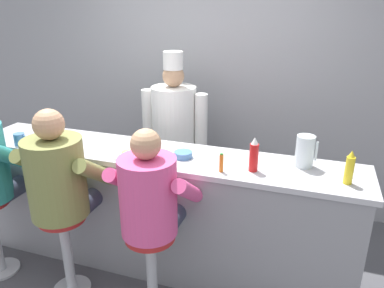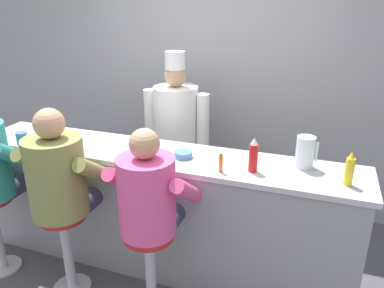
{
  "view_description": "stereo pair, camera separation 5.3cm",
  "coord_description": "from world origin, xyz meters",
  "px_view_note": "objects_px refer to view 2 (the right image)",
  "views": [
    {
      "loc": [
        1.14,
        -2.2,
        2.15
      ],
      "look_at": [
        0.31,
        0.25,
        1.16
      ],
      "focal_mm": 35.0,
      "sensor_mm": 36.0,
      "label": 1
    },
    {
      "loc": [
        1.19,
        -2.18,
        2.15
      ],
      "look_at": [
        0.31,
        0.25,
        1.16
      ],
      "focal_mm": 35.0,
      "sensor_mm": 36.0,
      "label": 2
    }
  ],
  "objects_px": {
    "mustard_bottle_yellow": "(350,170)",
    "water_pitcher_clear": "(305,152)",
    "cereal_bowl": "(183,155)",
    "ketchup_bottle_red": "(253,156)",
    "diner_seated_pink": "(149,201)",
    "coffee_mug_blue": "(22,138)",
    "hot_sauce_bottle_orange": "(221,163)",
    "breakfast_plate": "(130,154)",
    "diner_seated_olive": "(61,181)",
    "cook_in_whites_near": "(176,131)"
  },
  "relations": [
    {
      "from": "mustard_bottle_yellow",
      "to": "water_pitcher_clear",
      "type": "distance_m",
      "value": 0.34
    },
    {
      "from": "cereal_bowl",
      "to": "ketchup_bottle_red",
      "type": "bearing_deg",
      "value": -6.92
    },
    {
      "from": "mustard_bottle_yellow",
      "to": "diner_seated_pink",
      "type": "bearing_deg",
      "value": -160.73
    },
    {
      "from": "mustard_bottle_yellow",
      "to": "coffee_mug_blue",
      "type": "bearing_deg",
      "value": -177.44
    },
    {
      "from": "hot_sauce_bottle_orange",
      "to": "water_pitcher_clear",
      "type": "relative_size",
      "value": 0.59
    },
    {
      "from": "mustard_bottle_yellow",
      "to": "breakfast_plate",
      "type": "height_order",
      "value": "mustard_bottle_yellow"
    },
    {
      "from": "coffee_mug_blue",
      "to": "cereal_bowl",
      "type": "bearing_deg",
      "value": 7.28
    },
    {
      "from": "ketchup_bottle_red",
      "to": "diner_seated_olive",
      "type": "distance_m",
      "value": 1.39
    },
    {
      "from": "mustard_bottle_yellow",
      "to": "hot_sauce_bottle_orange",
      "type": "xyz_separation_m",
      "value": [
        -0.82,
        -0.09,
        -0.04
      ]
    },
    {
      "from": "ketchup_bottle_red",
      "to": "coffee_mug_blue",
      "type": "relative_size",
      "value": 1.82
    },
    {
      "from": "ketchup_bottle_red",
      "to": "diner_seated_pink",
      "type": "distance_m",
      "value": 0.77
    },
    {
      "from": "coffee_mug_blue",
      "to": "diner_seated_olive",
      "type": "height_order",
      "value": "diner_seated_olive"
    },
    {
      "from": "mustard_bottle_yellow",
      "to": "cook_in_whites_near",
      "type": "distance_m",
      "value": 1.77
    },
    {
      "from": "ketchup_bottle_red",
      "to": "coffee_mug_blue",
      "type": "bearing_deg",
      "value": -176.74
    },
    {
      "from": "diner_seated_pink",
      "to": "ketchup_bottle_red",
      "type": "bearing_deg",
      "value": 35.12
    },
    {
      "from": "breakfast_plate",
      "to": "ketchup_bottle_red",
      "type": "bearing_deg",
      "value": 2.51
    },
    {
      "from": "water_pitcher_clear",
      "to": "diner_seated_pink",
      "type": "height_order",
      "value": "diner_seated_pink"
    },
    {
      "from": "mustard_bottle_yellow",
      "to": "cereal_bowl",
      "type": "height_order",
      "value": "mustard_bottle_yellow"
    },
    {
      "from": "cereal_bowl",
      "to": "water_pitcher_clear",
      "type": "bearing_deg",
      "value": 8.3
    },
    {
      "from": "water_pitcher_clear",
      "to": "cook_in_whites_near",
      "type": "xyz_separation_m",
      "value": [
        -1.25,
        0.66,
        -0.21
      ]
    },
    {
      "from": "breakfast_plate",
      "to": "diner_seated_olive",
      "type": "bearing_deg",
      "value": -133.99
    },
    {
      "from": "breakfast_plate",
      "to": "cereal_bowl",
      "type": "distance_m",
      "value": 0.41
    },
    {
      "from": "breakfast_plate",
      "to": "coffee_mug_blue",
      "type": "xyz_separation_m",
      "value": [
        -0.97,
        -0.07,
        0.03
      ]
    },
    {
      "from": "ketchup_bottle_red",
      "to": "mustard_bottle_yellow",
      "type": "bearing_deg",
      "value": 0.37
    },
    {
      "from": "cereal_bowl",
      "to": "diner_seated_pink",
      "type": "bearing_deg",
      "value": -96.42
    },
    {
      "from": "mustard_bottle_yellow",
      "to": "coffee_mug_blue",
      "type": "relative_size",
      "value": 1.68
    },
    {
      "from": "coffee_mug_blue",
      "to": "cook_in_whites_near",
      "type": "distance_m",
      "value": 1.39
    },
    {
      "from": "hot_sauce_bottle_orange",
      "to": "coffee_mug_blue",
      "type": "bearing_deg",
      "value": -179.25
    },
    {
      "from": "coffee_mug_blue",
      "to": "diner_seated_olive",
      "type": "relative_size",
      "value": 0.09
    },
    {
      "from": "ketchup_bottle_red",
      "to": "diner_seated_pink",
      "type": "height_order",
      "value": "diner_seated_pink"
    },
    {
      "from": "ketchup_bottle_red",
      "to": "hot_sauce_bottle_orange",
      "type": "xyz_separation_m",
      "value": [
        -0.21,
        -0.09,
        -0.05
      ]
    },
    {
      "from": "diner_seated_pink",
      "to": "cook_in_whites_near",
      "type": "distance_m",
      "value": 1.32
    },
    {
      "from": "ketchup_bottle_red",
      "to": "hot_sauce_bottle_orange",
      "type": "relative_size",
      "value": 1.82
    },
    {
      "from": "ketchup_bottle_red",
      "to": "diner_seated_pink",
      "type": "relative_size",
      "value": 0.17
    },
    {
      "from": "water_pitcher_clear",
      "to": "diner_seated_pink",
      "type": "xyz_separation_m",
      "value": [
        -0.93,
        -0.61,
        -0.25
      ]
    },
    {
      "from": "cereal_bowl",
      "to": "diner_seated_pink",
      "type": "relative_size",
      "value": 0.1
    },
    {
      "from": "diner_seated_olive",
      "to": "coffee_mug_blue",
      "type": "bearing_deg",
      "value": 152.96
    },
    {
      "from": "hot_sauce_bottle_orange",
      "to": "coffee_mug_blue",
      "type": "height_order",
      "value": "hot_sauce_bottle_orange"
    },
    {
      "from": "hot_sauce_bottle_orange",
      "to": "water_pitcher_clear",
      "type": "distance_m",
      "value": 0.61
    },
    {
      "from": "diner_seated_olive",
      "to": "cook_in_whites_near",
      "type": "bearing_deg",
      "value": 73.39
    },
    {
      "from": "hot_sauce_bottle_orange",
      "to": "breakfast_plate",
      "type": "distance_m",
      "value": 0.74
    },
    {
      "from": "hot_sauce_bottle_orange",
      "to": "cereal_bowl",
      "type": "xyz_separation_m",
      "value": [
        -0.34,
        0.15,
        -0.04
      ]
    },
    {
      "from": "ketchup_bottle_red",
      "to": "coffee_mug_blue",
      "type": "distance_m",
      "value": 1.91
    },
    {
      "from": "diner_seated_pink",
      "to": "water_pitcher_clear",
      "type": "bearing_deg",
      "value": 33.49
    },
    {
      "from": "breakfast_plate",
      "to": "diner_seated_olive",
      "type": "height_order",
      "value": "diner_seated_olive"
    },
    {
      "from": "ketchup_bottle_red",
      "to": "cereal_bowl",
      "type": "distance_m",
      "value": 0.55
    },
    {
      "from": "water_pitcher_clear",
      "to": "breakfast_plate",
      "type": "height_order",
      "value": "water_pitcher_clear"
    },
    {
      "from": "breakfast_plate",
      "to": "water_pitcher_clear",
      "type": "bearing_deg",
      "value": 10.44
    },
    {
      "from": "coffee_mug_blue",
      "to": "hot_sauce_bottle_orange",
      "type": "bearing_deg",
      "value": 0.75
    },
    {
      "from": "diner_seated_olive",
      "to": "cook_in_whites_near",
      "type": "height_order",
      "value": "cook_in_whites_near"
    }
  ]
}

